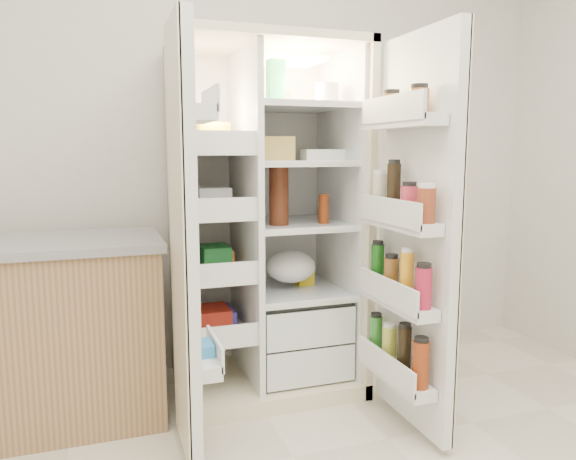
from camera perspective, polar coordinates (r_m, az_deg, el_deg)
name	(u,v)px	position (r m, az deg, el deg)	size (l,w,h in m)	color
wall_back	(229,135)	(3.17, -6.20, 9.85)	(4.00, 0.02, 2.70)	silver
refrigerator	(266,248)	(2.91, -2.30, -1.91)	(0.92, 0.70, 1.80)	beige
freezer_door	(185,245)	(2.20, -10.75, -1.52)	(0.15, 0.40, 1.72)	silver
fridge_door	(413,240)	(2.45, 12.91, -0.98)	(0.17, 0.58, 1.72)	silver
kitchen_counter	(30,333)	(2.80, -25.35, -9.72)	(1.19, 0.63, 0.86)	#9F724F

